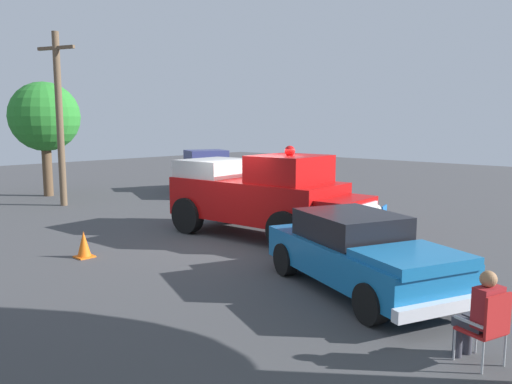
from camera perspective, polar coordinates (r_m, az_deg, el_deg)
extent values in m
plane|color=#424244|center=(13.94, -1.64, -5.43)|extent=(60.00, 60.00, 0.00)
cylinder|color=black|center=(14.23, 8.05, -3.09)|extent=(0.40, 1.06, 1.04)
cylinder|color=black|center=(12.58, 3.36, -4.45)|extent=(0.40, 1.06, 1.04)
cylinder|color=black|center=(16.27, -2.59, -1.65)|extent=(0.40, 1.06, 1.04)
cylinder|color=black|center=(14.85, -7.71, -2.62)|extent=(0.40, 1.06, 1.04)
cube|color=#B70C0C|center=(14.31, 0.00, -0.79)|extent=(2.48, 5.05, 1.10)
cube|color=#B70C0C|center=(12.76, 10.02, -2.56)|extent=(1.83, 1.04, 0.84)
cube|color=#B70C0C|center=(13.52, 3.80, 2.53)|extent=(2.03, 1.84, 0.76)
cube|color=silver|center=(15.24, -4.55, 2.55)|extent=(2.09, 1.85, 0.60)
cube|color=silver|center=(12.56, 11.82, -2.77)|extent=(1.44, 0.23, 0.64)
cube|color=silver|center=(12.60, 12.17, -4.70)|extent=(2.25, 0.37, 0.24)
sphere|color=white|center=(13.23, 13.37, -1.93)|extent=(0.28, 0.28, 0.26)
sphere|color=white|center=(11.86, 10.11, -2.95)|extent=(0.28, 0.28, 0.26)
sphere|color=red|center=(13.48, 3.82, 4.64)|extent=(0.30, 0.30, 0.28)
cylinder|color=black|center=(9.47, 20.85, -10.22)|extent=(0.50, 0.73, 0.68)
cylinder|color=black|center=(8.44, 12.78, -12.14)|extent=(0.50, 0.73, 0.68)
cylinder|color=black|center=(11.60, 10.60, -6.55)|extent=(0.50, 0.73, 0.68)
cylinder|color=black|center=(10.77, 3.37, -7.55)|extent=(0.50, 0.73, 0.68)
cube|color=#196BAD|center=(9.93, 11.55, -7.35)|extent=(3.25, 4.57, 0.64)
cube|color=#196BAD|center=(8.75, 17.23, -7.18)|extent=(2.05, 1.92, 0.20)
cube|color=black|center=(10.04, 10.64, -3.88)|extent=(2.16, 2.35, 0.56)
cube|color=silver|center=(8.41, 20.43, -12.06)|extent=(1.82, 0.87, 0.20)
cylinder|color=black|center=(24.58, -7.97, 1.21)|extent=(0.58, 0.85, 0.80)
cylinder|color=black|center=(25.09, -4.09, 1.40)|extent=(0.58, 0.85, 0.80)
cylinder|color=black|center=(21.62, -5.83, 0.35)|extent=(0.58, 0.85, 0.80)
cylinder|color=black|center=(22.20, -1.49, 0.58)|extent=(0.58, 0.85, 0.80)
cube|color=navy|center=(22.39, -4.15, 2.04)|extent=(2.82, 3.23, 1.00)
cube|color=navy|center=(24.17, -5.62, 3.05)|extent=(2.25, 2.09, 1.40)
cube|color=navy|center=(25.25, -6.36, 2.37)|extent=(1.92, 1.51, 0.64)
cylinder|color=#B7BABF|center=(7.62, 21.41, -15.68)|extent=(0.04, 0.04, 0.44)
cylinder|color=#B7BABF|center=(7.94, 23.52, -14.81)|extent=(0.04, 0.04, 0.44)
cylinder|color=#B7BABF|center=(7.38, 24.14, -16.64)|extent=(0.04, 0.04, 0.44)
cylinder|color=#B7BABF|center=(7.71, 26.19, -15.68)|extent=(0.04, 0.04, 0.44)
cube|color=#B21E1E|center=(7.57, 23.92, -14.06)|extent=(0.60, 0.60, 0.04)
cube|color=#B21E1E|center=(7.34, 25.56, -12.47)|extent=(0.47, 0.19, 0.56)
cube|color=#B7BABF|center=(7.33, 22.82, -13.33)|extent=(0.17, 0.43, 0.03)
cube|color=#B7BABF|center=(7.70, 25.10, -12.45)|extent=(0.17, 0.43, 0.03)
cylinder|color=#B7BABF|center=(13.82, 12.05, -4.77)|extent=(0.03, 0.03, 0.44)
cylinder|color=#B7BABF|center=(14.24, 12.51, -4.42)|extent=(0.03, 0.03, 0.44)
cylinder|color=#B7BABF|center=(13.72, 13.83, -4.92)|extent=(0.03, 0.03, 0.44)
cylinder|color=#B7BABF|center=(14.14, 14.24, -4.56)|extent=(0.03, 0.03, 0.44)
cube|color=#1959A5|center=(13.93, 13.19, -3.72)|extent=(0.60, 0.60, 0.04)
cube|color=#1959A5|center=(13.82, 14.19, -2.64)|extent=(0.47, 0.17, 0.56)
cube|color=#B7BABF|center=(13.67, 12.97, -3.23)|extent=(0.16, 0.43, 0.03)
cube|color=#B7BABF|center=(14.13, 13.45, -2.89)|extent=(0.16, 0.43, 0.03)
cylinder|color=#383842|center=(7.74, 21.72, -15.29)|extent=(0.16, 0.16, 0.45)
cylinder|color=#383842|center=(7.88, 22.68, -14.90)|extent=(0.16, 0.16, 0.45)
cube|color=#383842|center=(7.54, 22.79, -13.63)|extent=(0.28, 0.46, 0.13)
cube|color=#383842|center=(7.69, 23.75, -13.26)|extent=(0.28, 0.46, 0.13)
cube|color=maroon|center=(7.40, 24.64, -11.67)|extent=(0.45, 0.33, 0.54)
sphere|color=#9E704C|center=(7.30, 24.68, -8.89)|extent=(0.28, 0.28, 0.22)
cylinder|color=brown|center=(23.94, -22.42, 2.46)|extent=(0.41, 0.41, 2.41)
sphere|color=#287C2A|center=(23.85, -22.70, 7.84)|extent=(2.97, 2.97, 2.97)
cylinder|color=brown|center=(20.82, -21.21, 7.53)|extent=(0.26, 0.26, 6.56)
cube|color=brown|center=(21.00, -21.59, 14.84)|extent=(0.72, 1.63, 0.12)
cube|color=orange|center=(12.86, -18.74, -6.89)|extent=(0.40, 0.40, 0.04)
cone|color=orange|center=(12.79, -18.80, -5.52)|extent=(0.32, 0.32, 0.60)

